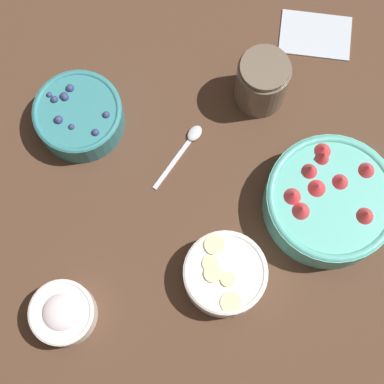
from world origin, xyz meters
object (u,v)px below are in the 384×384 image
at_px(bowl_strawberries, 330,200).
at_px(bowl_bananas, 225,274).
at_px(bowl_cream, 63,313).
at_px(bowl_blueberries, 79,115).
at_px(jar_chocolate, 262,83).

bearing_deg(bowl_strawberries, bowl_bananas, -158.66).
bearing_deg(bowl_strawberries, bowl_cream, -170.52).
distance_m(bowl_strawberries, bowl_bananas, 0.21).
relative_size(bowl_blueberries, bowl_bananas, 1.13).
xyz_separation_m(bowl_strawberries, bowl_bananas, (-0.20, -0.08, -0.01)).
height_order(bowl_cream, jar_chocolate, jar_chocolate).
relative_size(bowl_strawberries, bowl_cream, 2.07).
distance_m(bowl_cream, jar_chocolate, 0.51).
bearing_deg(bowl_bananas, bowl_cream, -179.93).
height_order(bowl_blueberries, bowl_cream, bowl_blueberries).
bearing_deg(bowl_bananas, jar_chocolate, 65.06).
bearing_deg(bowl_blueberries, jar_chocolate, -3.77).
xyz_separation_m(bowl_strawberries, bowl_blueberries, (-0.37, 0.25, -0.01)).
xyz_separation_m(bowl_bananas, bowl_cream, (-0.27, -0.00, -0.00)).
distance_m(bowl_strawberries, bowl_cream, 0.47).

